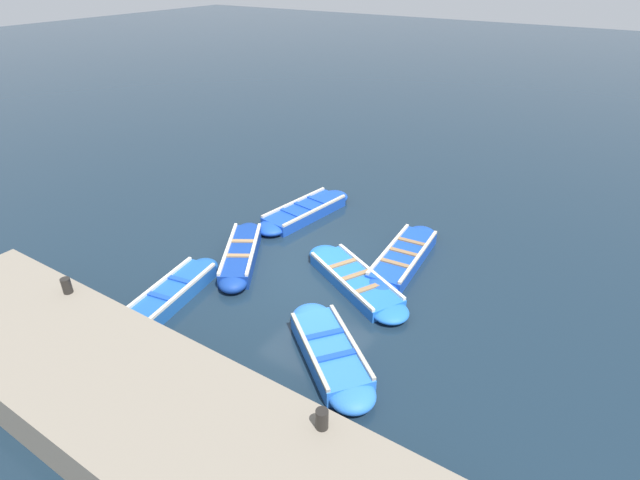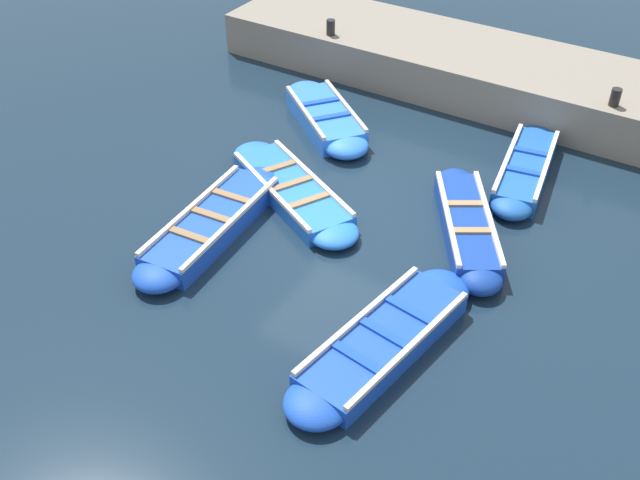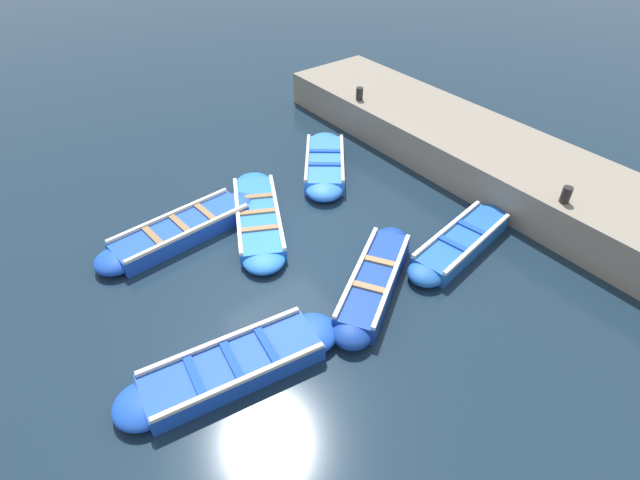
{
  "view_description": "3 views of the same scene",
  "coord_description": "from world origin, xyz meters",
  "px_view_note": "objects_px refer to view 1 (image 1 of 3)",
  "views": [
    {
      "loc": [
        9.15,
        6.02,
        7.21
      ],
      "look_at": [
        -0.91,
        -0.5,
        0.38
      ],
      "focal_mm": 28.0,
      "sensor_mm": 36.0,
      "label": 1
    },
    {
      "loc": [
        -9.31,
        -5.29,
        7.91
      ],
      "look_at": [
        -0.98,
        -0.09,
        0.17
      ],
      "focal_mm": 42.0,
      "sensor_mm": 36.0,
      "label": 2
    },
    {
      "loc": [
        -4.38,
        -6.89,
        6.87
      ],
      "look_at": [
        0.36,
        -0.7,
        0.5
      ],
      "focal_mm": 28.0,
      "sensor_mm": 36.0,
      "label": 3
    }
  ],
  "objects_px": {
    "boat_outer_right": "(355,280)",
    "boat_inner_gap": "(330,352)",
    "bollard_north": "(67,286)",
    "boat_far_corner": "(305,211)",
    "boat_outer_left": "(171,294)",
    "boat_centre": "(241,254)",
    "buoy_orange_near": "(279,223)",
    "bollard_mid_north": "(322,419)",
    "boat_alongside": "(403,258)"
  },
  "relations": [
    {
      "from": "boat_outer_right",
      "to": "boat_centre",
      "type": "height_order",
      "value": "boat_centre"
    },
    {
      "from": "boat_inner_gap",
      "to": "boat_centre",
      "type": "height_order",
      "value": "same"
    },
    {
      "from": "boat_outer_left",
      "to": "boat_centre",
      "type": "relative_size",
      "value": 1.05
    },
    {
      "from": "boat_far_corner",
      "to": "boat_centre",
      "type": "xyz_separation_m",
      "value": [
        3.14,
        0.07,
        0.02
      ]
    },
    {
      "from": "boat_outer_left",
      "to": "buoy_orange_near",
      "type": "bearing_deg",
      "value": -179.29
    },
    {
      "from": "boat_far_corner",
      "to": "boat_outer_right",
      "type": "relative_size",
      "value": 1.03
    },
    {
      "from": "boat_far_corner",
      "to": "boat_outer_right",
      "type": "height_order",
      "value": "boat_far_corner"
    },
    {
      "from": "boat_centre",
      "to": "bollard_north",
      "type": "relative_size",
      "value": 9.44
    },
    {
      "from": "boat_inner_gap",
      "to": "boat_outer_left",
      "type": "bearing_deg",
      "value": -85.42
    },
    {
      "from": "boat_outer_right",
      "to": "bollard_mid_north",
      "type": "xyz_separation_m",
      "value": [
        4.78,
        2.09,
        0.99
      ]
    },
    {
      "from": "boat_alongside",
      "to": "boat_outer_left",
      "type": "xyz_separation_m",
      "value": [
        4.52,
        -3.97,
        -0.01
      ]
    },
    {
      "from": "bollard_north",
      "to": "buoy_orange_near",
      "type": "xyz_separation_m",
      "value": [
        -6.18,
        0.91,
        -0.98
      ]
    },
    {
      "from": "boat_outer_left",
      "to": "bollard_mid_north",
      "type": "bearing_deg",
      "value": 71.34
    },
    {
      "from": "boat_alongside",
      "to": "boat_inner_gap",
      "type": "xyz_separation_m",
      "value": [
        4.18,
        0.3,
        0.01
      ]
    },
    {
      "from": "boat_outer_right",
      "to": "buoy_orange_near",
      "type": "relative_size",
      "value": 11.98
    },
    {
      "from": "boat_far_corner",
      "to": "bollard_mid_north",
      "type": "bearing_deg",
      "value": 36.21
    },
    {
      "from": "boat_outer_left",
      "to": "bollard_north",
      "type": "distance_m",
      "value": 2.3
    },
    {
      "from": "boat_far_corner",
      "to": "boat_alongside",
      "type": "height_order",
      "value": "boat_alongside"
    },
    {
      "from": "boat_inner_gap",
      "to": "boat_centre",
      "type": "relative_size",
      "value": 0.96
    },
    {
      "from": "boat_inner_gap",
      "to": "boat_outer_left",
      "type": "relative_size",
      "value": 0.92
    },
    {
      "from": "boat_outer_left",
      "to": "bollard_north",
      "type": "bearing_deg",
      "value": -27.58
    },
    {
      "from": "boat_inner_gap",
      "to": "boat_outer_left",
      "type": "xyz_separation_m",
      "value": [
        0.34,
        -4.26,
        -0.02
      ]
    },
    {
      "from": "boat_alongside",
      "to": "bollard_mid_north",
      "type": "height_order",
      "value": "bollard_mid_north"
    },
    {
      "from": "boat_outer_left",
      "to": "boat_inner_gap",
      "type": "bearing_deg",
      "value": 94.58
    },
    {
      "from": "bollard_north",
      "to": "bollard_mid_north",
      "type": "xyz_separation_m",
      "value": [
        0.0,
        6.44,
        0.0
      ]
    },
    {
      "from": "boat_far_corner",
      "to": "buoy_orange_near",
      "type": "bearing_deg",
      "value": -10.85
    },
    {
      "from": "boat_far_corner",
      "to": "buoy_orange_near",
      "type": "distance_m",
      "value": 1.11
    },
    {
      "from": "bollard_north",
      "to": "bollard_mid_north",
      "type": "height_order",
      "value": "same"
    },
    {
      "from": "boat_alongside",
      "to": "boat_outer_right",
      "type": "height_order",
      "value": "boat_alongside"
    },
    {
      "from": "buoy_orange_near",
      "to": "boat_far_corner",
      "type": "bearing_deg",
      "value": 169.15
    },
    {
      "from": "buoy_orange_near",
      "to": "boat_outer_right",
      "type": "bearing_deg",
      "value": 67.87
    },
    {
      "from": "boat_alongside",
      "to": "bollard_north",
      "type": "distance_m",
      "value": 8.12
    },
    {
      "from": "boat_inner_gap",
      "to": "bollard_north",
      "type": "bearing_deg",
      "value": -67.26
    },
    {
      "from": "boat_far_corner",
      "to": "buoy_orange_near",
      "type": "relative_size",
      "value": 12.38
    },
    {
      "from": "boat_inner_gap",
      "to": "boat_outer_right",
      "type": "bearing_deg",
      "value": -161.31
    },
    {
      "from": "boat_far_corner",
      "to": "boat_inner_gap",
      "type": "distance_m",
      "value": 6.53
    },
    {
      "from": "boat_outer_right",
      "to": "boat_far_corner",
      "type": "bearing_deg",
      "value": -127.59
    },
    {
      "from": "boat_outer_left",
      "to": "bollard_mid_north",
      "type": "distance_m",
      "value": 5.86
    },
    {
      "from": "boat_centre",
      "to": "bollard_mid_north",
      "type": "distance_m",
      "value": 6.75
    },
    {
      "from": "boat_outer_right",
      "to": "bollard_north",
      "type": "xyz_separation_m",
      "value": [
        4.78,
        -4.35,
        0.99
      ]
    },
    {
      "from": "boat_centre",
      "to": "bollard_north",
      "type": "height_order",
      "value": "bollard_north"
    },
    {
      "from": "boat_outer_right",
      "to": "boat_inner_gap",
      "type": "height_order",
      "value": "boat_inner_gap"
    },
    {
      "from": "boat_alongside",
      "to": "boat_inner_gap",
      "type": "bearing_deg",
      "value": 4.04
    },
    {
      "from": "bollard_mid_north",
      "to": "boat_outer_left",
      "type": "bearing_deg",
      "value": -108.66
    },
    {
      "from": "boat_outer_left",
      "to": "boat_centre",
      "type": "distance_m",
      "value": 2.29
    },
    {
      "from": "boat_outer_right",
      "to": "boat_centre",
      "type": "relative_size",
      "value": 1.15
    },
    {
      "from": "boat_alongside",
      "to": "bollard_mid_north",
      "type": "bearing_deg",
      "value": 13.31
    },
    {
      "from": "bollard_north",
      "to": "boat_far_corner",
      "type": "bearing_deg",
      "value": 171.23
    },
    {
      "from": "bollard_mid_north",
      "to": "boat_outer_right",
      "type": "bearing_deg",
      "value": -156.39
    },
    {
      "from": "boat_far_corner",
      "to": "buoy_orange_near",
      "type": "xyz_separation_m",
      "value": [
        1.09,
        -0.21,
        -0.01
      ]
    }
  ]
}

